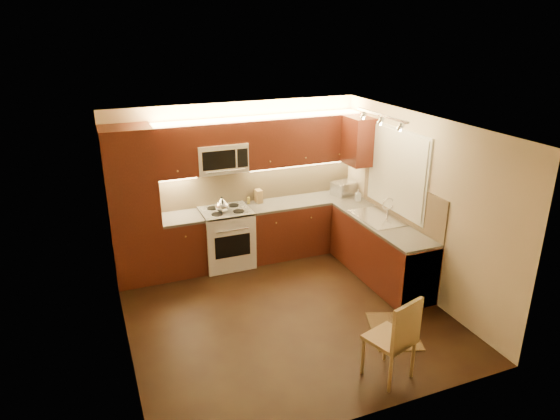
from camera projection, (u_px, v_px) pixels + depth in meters
name	position (u px, v px, depth m)	size (l,w,h in m)	color
floor	(285.00, 313.00, 6.64)	(4.00, 4.00, 0.01)	black
ceiling	(286.00, 126.00, 5.75)	(4.00, 4.00, 0.01)	beige
wall_back	(237.00, 181.00, 7.93)	(4.00, 0.01, 2.50)	#CBB694
wall_front	(371.00, 306.00, 4.46)	(4.00, 0.01, 2.50)	#CBB694
wall_left	(118.00, 252.00, 5.49)	(0.01, 4.00, 2.50)	#CBB694
wall_right	(419.00, 205.00, 6.89)	(0.01, 4.00, 2.50)	#CBB694
pantry	(133.00, 207.00, 7.13)	(0.70, 0.60, 2.30)	#3F160D
base_cab_back_left	(183.00, 245.00, 7.61)	(0.62, 0.60, 0.86)	#3F160D
counter_back_left	(181.00, 218.00, 7.45)	(0.62, 0.60, 0.04)	#363431
base_cab_back_right	(304.00, 226.00, 8.32)	(1.92, 0.60, 0.86)	#3F160D
counter_back_right	(304.00, 201.00, 8.16)	(1.92, 0.60, 0.04)	#363431
base_cab_right	(380.00, 251.00, 7.42)	(0.60, 2.00, 0.86)	#3F160D
counter_right	(382.00, 223.00, 7.27)	(0.60, 2.00, 0.04)	#363431
dishwasher	(408.00, 271.00, 6.82)	(0.58, 0.60, 0.84)	silver
backsplash_back	(258.00, 182.00, 8.06)	(3.30, 0.02, 0.60)	tan
backsplash_right	(401.00, 200.00, 7.25)	(0.02, 2.00, 0.60)	tan
upper_cab_back_left	(174.00, 151.00, 7.21)	(0.62, 0.35, 0.75)	#3F160D
upper_cab_back_right	(302.00, 139.00, 7.92)	(1.92, 0.35, 0.75)	#3F160D
upper_cab_bridge	(220.00, 132.00, 7.37)	(0.76, 0.35, 0.31)	#3F160D
upper_cab_right_corner	(359.00, 141.00, 7.82)	(0.35, 0.50, 0.75)	#3F160D
stove	(227.00, 237.00, 7.82)	(0.76, 0.65, 0.92)	silver
microwave	(221.00, 157.00, 7.49)	(0.76, 0.38, 0.44)	silver
window_frame	(397.00, 171.00, 7.24)	(0.03, 1.44, 1.24)	silver
window_blinds	(396.00, 171.00, 7.23)	(0.02, 1.36, 1.16)	silver
sink	(377.00, 214.00, 7.36)	(0.52, 0.86, 0.15)	silver
faucet	(388.00, 207.00, 7.40)	(0.20, 0.04, 0.30)	silver
track_light_bar	(381.00, 115.00, 6.65)	(0.04, 1.20, 0.03)	silver
kettle	(222.00, 204.00, 7.53)	(0.21, 0.21, 0.25)	silver
toaster_oven	(344.00, 188.00, 8.36)	(0.37, 0.28, 0.22)	silver
knife_block	(259.00, 196.00, 8.01)	(0.10, 0.15, 0.21)	#9F8148
spice_jar_a	(257.00, 200.00, 8.00)	(0.04, 0.04, 0.11)	silver
spice_jar_b	(260.00, 198.00, 8.11)	(0.05, 0.05, 0.10)	brown
spice_jar_c	(259.00, 198.00, 8.11)	(0.05, 0.05, 0.09)	silver
spice_jar_d	(249.00, 200.00, 7.97)	(0.05, 0.05, 0.11)	#A18C30
soap_bottle	(358.00, 195.00, 8.09)	(0.08, 0.09, 0.19)	silver
rug	(394.00, 331.00, 6.24)	(0.55, 0.83, 0.01)	black
dining_chair	(390.00, 337.00, 5.30)	(0.44, 0.44, 0.99)	#9F8148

